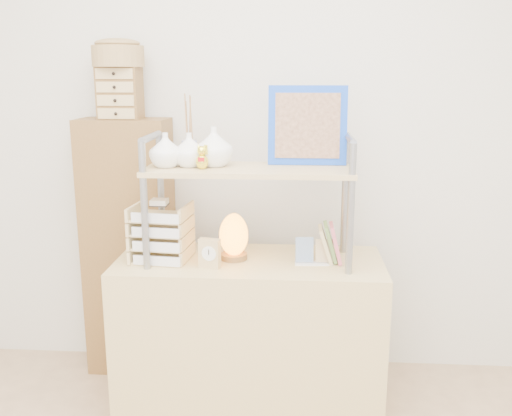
{
  "coord_description": "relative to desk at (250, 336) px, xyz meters",
  "views": [
    {
      "loc": [
        0.2,
        -1.24,
        1.57
      ],
      "look_at": [
        0.03,
        1.2,
        0.99
      ],
      "focal_mm": 40.0,
      "sensor_mm": 36.0,
      "label": 1
    }
  ],
  "objects": [
    {
      "name": "salt_lamp",
      "position": [
        -0.07,
        0.01,
        0.48
      ],
      "size": [
        0.14,
        0.13,
        0.21
      ],
      "color": "brown",
      "rests_on": "desk"
    },
    {
      "name": "cabinet",
      "position": [
        -0.66,
        0.37,
        0.3
      ],
      "size": [
        0.45,
        0.25,
        1.35
      ],
      "primitive_type": "cube",
      "rotation": [
        0.0,
        0.0,
        -0.01
      ],
      "color": "brown",
      "rests_on": "ground"
    },
    {
      "name": "desk",
      "position": [
        0.0,
        0.0,
        0.0
      ],
      "size": [
        1.2,
        0.5,
        0.75
      ],
      "primitive_type": "cube",
      "color": "tan",
      "rests_on": "ground"
    },
    {
      "name": "desk_clock",
      "position": [
        -0.16,
        -0.12,
        0.44
      ],
      "size": [
        0.1,
        0.06,
        0.13
      ],
      "color": "tan",
      "rests_on": "desk"
    },
    {
      "name": "woven_basket",
      "position": [
        -0.66,
        0.35,
        1.28
      ],
      "size": [
        0.25,
        0.25,
        0.1
      ],
      "primitive_type": "cylinder",
      "color": "olive",
      "rests_on": "drawer_chest"
    },
    {
      "name": "room_shell",
      "position": [
        0.0,
        -0.81,
        1.32
      ],
      "size": [
        3.42,
        3.41,
        2.61
      ],
      "color": "silver",
      "rests_on": "ground"
    },
    {
      "name": "hutch",
      "position": [
        -0.07,
        0.01,
        0.83
      ],
      "size": [
        0.9,
        0.34,
        0.77
      ],
      "color": "gray",
      "rests_on": "desk"
    },
    {
      "name": "letter_tray",
      "position": [
        -0.39,
        -0.03,
        0.49
      ],
      "size": [
        0.25,
        0.24,
        0.28
      ],
      "color": "tan",
      "rests_on": "desk"
    },
    {
      "name": "postcard_stand",
      "position": [
        0.29,
        -0.04,
        0.41
      ],
      "size": [
        0.17,
        0.06,
        0.12
      ],
      "color": "white",
      "rests_on": "desk"
    },
    {
      "name": "drawer_chest",
      "position": [
        -0.66,
        0.35,
        1.1
      ],
      "size": [
        0.2,
        0.16,
        0.25
      ],
      "color": "brown",
      "rests_on": "cabinet"
    }
  ]
}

